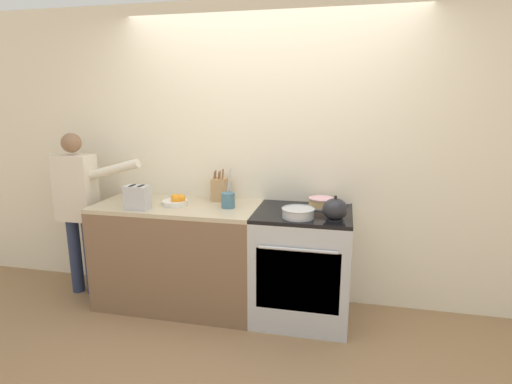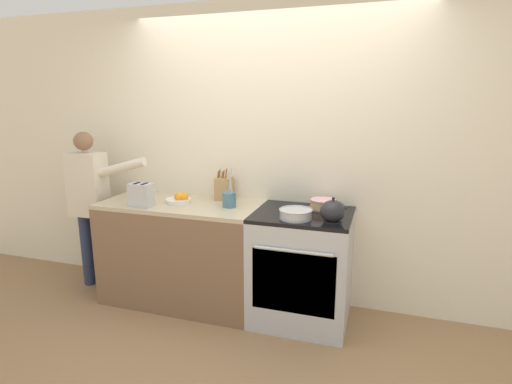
% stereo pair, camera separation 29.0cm
% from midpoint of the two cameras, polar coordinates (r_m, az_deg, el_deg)
% --- Properties ---
extents(ground_plane, '(16.00, 16.00, 0.00)m').
position_cam_midpoint_polar(ground_plane, '(3.34, -3.23, -19.36)').
color(ground_plane, '#93704C').
extents(wall_back, '(8.00, 0.04, 2.60)m').
position_cam_midpoint_polar(wall_back, '(3.51, -0.53, 5.05)').
color(wall_back, silver).
rests_on(wall_back, ground_plane).
extents(counter_cabinet, '(1.39, 0.66, 0.92)m').
position_cam_midpoint_polar(counter_cabinet, '(3.64, -13.19, -8.73)').
color(counter_cabinet, brown).
rests_on(counter_cabinet, ground_plane).
extents(stove_range, '(0.77, 0.69, 0.92)m').
position_cam_midpoint_polar(stove_range, '(3.34, 4.06, -10.44)').
color(stove_range, '#B7BABF').
rests_on(stove_range, ground_plane).
extents(layer_cake, '(0.25, 0.25, 0.08)m').
position_cam_midpoint_polar(layer_cake, '(3.32, 6.84, -1.59)').
color(layer_cake, '#4C4C51').
rests_on(layer_cake, stove_range).
extents(tea_kettle, '(0.23, 0.19, 0.18)m').
position_cam_midpoint_polar(tea_kettle, '(2.99, 8.57, -2.47)').
color(tea_kettle, '#232328').
rests_on(tea_kettle, stove_range).
extents(mixing_bowl, '(0.25, 0.25, 0.08)m').
position_cam_midpoint_polar(mixing_bowl, '(3.01, 3.31, -3.02)').
color(mixing_bowl, '#B7BABF').
rests_on(mixing_bowl, stove_range).
extents(knife_block, '(0.13, 0.15, 0.29)m').
position_cam_midpoint_polar(knife_block, '(3.55, -7.47, 0.40)').
color(knife_block, tan).
rests_on(knife_block, counter_cabinet).
extents(utensil_crock, '(0.11, 0.11, 0.33)m').
position_cam_midpoint_polar(utensil_crock, '(3.31, -6.53, -1.12)').
color(utensil_crock, '#477084').
rests_on(utensil_crock, counter_cabinet).
extents(fruit_bowl, '(0.21, 0.21, 0.10)m').
position_cam_midpoint_polar(fruit_bowl, '(3.47, -13.76, -1.27)').
color(fruit_bowl, silver).
rests_on(fruit_bowl, counter_cabinet).
extents(toaster, '(0.21, 0.12, 0.20)m').
position_cam_midpoint_polar(toaster, '(3.42, -18.96, -0.77)').
color(toaster, '#B7BABF').
rests_on(toaster, counter_cabinet).
extents(person_baker, '(0.89, 0.20, 1.51)m').
position_cam_midpoint_polar(person_baker, '(4.01, -26.00, -1.21)').
color(person_baker, '#283351').
rests_on(person_baker, ground_plane).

